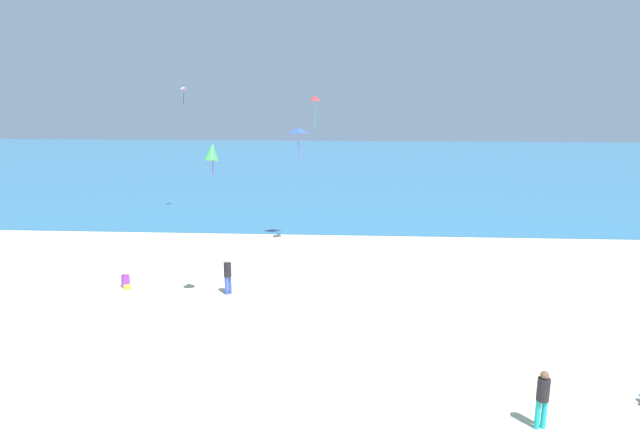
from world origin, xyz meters
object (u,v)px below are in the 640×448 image
(person_2, at_px, (228,273))
(person_3, at_px, (543,396))
(kite_red, at_px, (315,98))
(kite_pink, at_px, (183,88))
(person_0, at_px, (126,281))
(kite_green, at_px, (212,152))
(kite_blue, at_px, (298,131))

(person_2, distance_m, person_3, 13.20)
(person_2, xyz_separation_m, kite_red, (3.14, 6.41, 6.87))
(kite_pink, bearing_deg, person_0, -84.38)
(person_2, bearing_deg, person_3, 4.14)
(kite_red, bearing_deg, person_2, -116.09)
(person_3, bearing_deg, kite_red, -170.08)
(kite_red, bearing_deg, person_3, -66.48)
(kite_pink, bearing_deg, person_2, -68.26)
(kite_green, bearing_deg, person_3, -37.13)
(kite_green, relative_size, kite_pink, 1.05)
(kite_pink, bearing_deg, person_3, -56.48)
(person_3, distance_m, kite_blue, 19.39)
(person_0, bearing_deg, person_2, 50.55)
(person_2, height_order, person_3, person_3)
(person_2, height_order, kite_blue, kite_blue)
(person_2, bearing_deg, kite_green, -46.19)
(kite_blue, height_order, kite_red, kite_red)
(person_0, relative_size, kite_green, 0.60)
(kite_red, bearing_deg, kite_pink, 137.01)
(kite_pink, xyz_separation_m, kite_red, (9.07, -8.46, -0.48))
(person_0, relative_size, kite_red, 0.44)
(kite_blue, distance_m, kite_pink, 10.70)
(kite_blue, bearing_deg, kite_green, -102.92)
(person_3, distance_m, kite_green, 13.36)
(person_3, height_order, kite_red, kite_red)
(person_2, xyz_separation_m, kite_green, (-0.06, -1.40, 5.10))
(person_3, bearing_deg, kite_pink, -160.08)
(person_2, height_order, kite_green, kite_green)
(person_0, distance_m, kite_pink, 16.46)
(person_2, relative_size, kite_pink, 1.32)
(kite_pink, bearing_deg, kite_green, -70.16)
(person_3, distance_m, kite_pink, 29.39)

